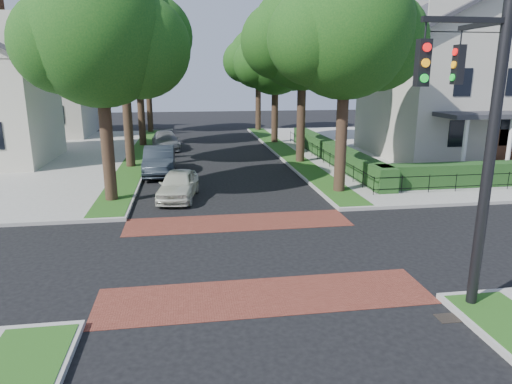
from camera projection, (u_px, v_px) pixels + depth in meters
ground at (249, 252)px, 15.37m from camera, size 120.00×120.00×0.00m
sidewalk_ne at (458, 148)px, 36.38m from camera, size 30.00×30.00×0.15m
crosswalk_far at (238, 222)px, 18.43m from camera, size 9.00×2.20×0.01m
crosswalk_near at (265, 296)px, 12.30m from camera, size 9.00×2.20×0.01m
storm_drain at (450, 318)px, 11.21m from camera, size 0.65×0.45×0.01m
grass_strip_ne at (285, 151)px, 34.39m from camera, size 1.60×29.80×0.02m
grass_strip_nw at (139, 155)px, 32.81m from camera, size 1.60×29.80×0.02m
tree_right_near at (347, 34)px, 21.19m from camera, size 7.75×6.67×10.66m
tree_right_mid at (304, 38)px, 28.77m from camera, size 8.25×7.09×11.22m
tree_right_far at (276, 60)px, 37.63m from camera, size 7.25×6.23×9.74m
tree_right_back at (259, 59)px, 46.15m from camera, size 7.50×6.45×10.20m
tree_left_near at (102, 39)px, 19.67m from camera, size 7.50×6.45×10.20m
tree_left_mid at (124, 30)px, 27.07m from camera, size 8.00×6.88×11.48m
tree_left_far at (139, 57)px, 35.96m from camera, size 7.00×6.02×9.86m
tree_left_back at (148, 57)px, 44.52m from camera, size 7.75×6.66×10.44m
hedge_main_road at (332, 152)px, 30.65m from camera, size 1.00×18.00×1.20m
fence_main_road at (320, 154)px, 30.58m from camera, size 0.06×18.00×0.90m
house_victorian at (467, 71)px, 31.64m from camera, size 13.00×13.05×12.48m
house_left_far at (38, 83)px, 42.45m from camera, size 10.00×9.00×10.14m
traffic_signal at (481, 123)px, 10.67m from camera, size 2.17×2.00×8.00m
parked_car_front at (178, 185)px, 21.76m from camera, size 2.25×4.28×1.39m
parked_car_middle at (159, 161)px, 27.09m from camera, size 1.79×5.01×1.65m
parked_car_rear at (166, 140)px, 36.21m from camera, size 2.55×5.02×1.40m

